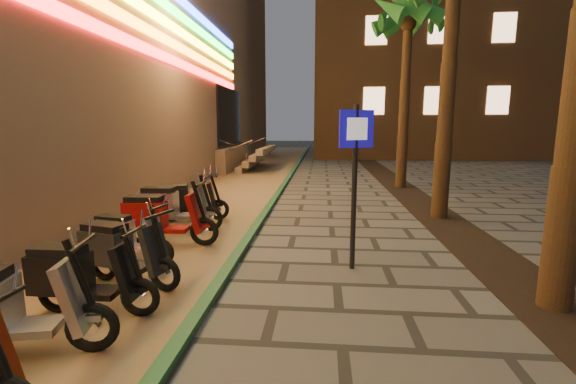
# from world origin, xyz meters

# --- Properties ---
(parking_strip) EXTENTS (3.40, 60.00, 0.01)m
(parking_strip) POSITION_xyz_m (-2.60, 10.00, 0.01)
(parking_strip) COLOR #8C7251
(parking_strip) RESTS_ON ground
(green_curb) EXTENTS (0.18, 60.00, 0.10)m
(green_curb) POSITION_xyz_m (-0.90, 10.00, 0.05)
(green_curb) COLOR #225C34
(green_curb) RESTS_ON ground
(planting_strip) EXTENTS (1.20, 40.00, 0.02)m
(planting_strip) POSITION_xyz_m (3.60, 5.00, 0.01)
(planting_strip) COLOR black
(planting_strip) RESTS_ON ground
(apartment_block) EXTENTS (18.00, 16.06, 25.00)m
(apartment_block) POSITION_xyz_m (9.00, 32.00, 12.50)
(apartment_block) COLOR brown
(apartment_block) RESTS_ON ground
(palm_d) EXTENTS (2.97, 3.02, 7.16)m
(palm_d) POSITION_xyz_m (3.60, 12.00, 5.94)
(palm_d) COLOR #472D19
(palm_d) RESTS_ON ground
(pedestrian_sign) EXTENTS (0.55, 0.26, 2.65)m
(pedestrian_sign) POSITION_xyz_m (1.11, 3.17, 1.71)
(pedestrian_sign) COLOR black
(pedestrian_sign) RESTS_ON ground
(scooter_5) EXTENTS (1.74, 0.80, 1.22)m
(scooter_5) POSITION_xyz_m (-2.55, 0.36, 0.53)
(scooter_5) COLOR black
(scooter_5) RESTS_ON ground
(scooter_6) EXTENTS (1.60, 0.56, 1.13)m
(scooter_6) POSITION_xyz_m (-2.37, 1.31, 0.49)
(scooter_6) COLOR black
(scooter_6) RESTS_ON ground
(scooter_7) EXTENTS (1.65, 0.83, 1.17)m
(scooter_7) POSITION_xyz_m (-2.36, 2.25, 0.51)
(scooter_7) COLOR black
(scooter_7) RESTS_ON ground
(scooter_8) EXTENTS (1.48, 0.65, 1.04)m
(scooter_8) POSITION_xyz_m (-2.76, 3.17, 0.45)
(scooter_8) COLOR black
(scooter_8) RESTS_ON ground
(scooter_9) EXTENTS (1.83, 0.64, 1.29)m
(scooter_9) POSITION_xyz_m (-2.55, 4.11, 0.56)
(scooter_9) COLOR black
(scooter_9) RESTS_ON ground
(scooter_10) EXTENTS (1.81, 0.64, 1.28)m
(scooter_10) POSITION_xyz_m (-2.74, 5.19, 0.56)
(scooter_10) COLOR black
(scooter_10) RESTS_ON ground
(scooter_11) EXTENTS (1.68, 0.80, 1.18)m
(scooter_11) POSITION_xyz_m (-2.74, 6.06, 0.51)
(scooter_11) COLOR black
(scooter_11) RESTS_ON ground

